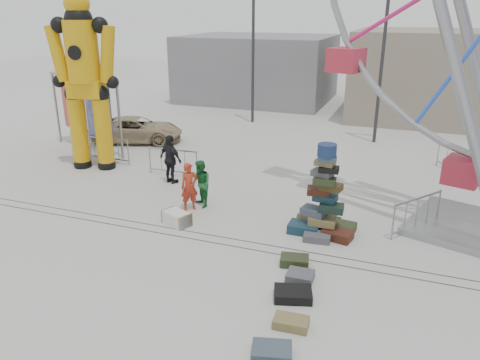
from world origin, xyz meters
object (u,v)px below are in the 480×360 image
at_px(steamer_trunk, 177,218).
at_px(parked_suv, 137,130).
at_px(pedestrian_red, 189,187).
at_px(banner_scaffold, 84,95).
at_px(lamp_post_left, 255,41).
at_px(barricade_wheel_front, 417,214).
at_px(barricade_dummy_a, 87,146).
at_px(barricade_dummy_c, 173,162).
at_px(crash_test_dummy, 85,76).
at_px(barricade_wheel_back, 456,160).
at_px(pedestrian_black, 171,159).
at_px(lamp_post_right, 386,47).
at_px(suitcase_tower, 323,209).
at_px(barricade_dummy_b, 109,150).
at_px(pedestrian_green, 201,184).

height_order(steamer_trunk, parked_suv, parked_suv).
xyz_separation_m(steamer_trunk, pedestrian_red, (-0.12, 1.16, 0.59)).
xyz_separation_m(banner_scaffold, parked_suv, (1.29, 1.99, -1.94)).
xyz_separation_m(lamp_post_left, barricade_wheel_front, (8.98, -11.67, -3.93)).
distance_m(barricade_dummy_a, barricade_dummy_c, 4.58).
bearing_deg(crash_test_dummy, barricade_wheel_front, -20.13).
bearing_deg(lamp_post_left, barricade_wheel_back, -28.33).
relative_size(barricade_wheel_back, parked_suv, 0.46).
xyz_separation_m(pedestrian_black, parked_suv, (-4.33, 4.53, -0.31)).
relative_size(steamer_trunk, pedestrian_red, 0.55).
bearing_deg(crash_test_dummy, lamp_post_right, 24.78).
height_order(barricade_wheel_back, parked_suv, parked_suv).
bearing_deg(banner_scaffold, barricade_wheel_back, 32.51).
height_order(steamer_trunk, pedestrian_black, pedestrian_black).
height_order(suitcase_tower, barricade_dummy_c, suitcase_tower).
distance_m(barricade_dummy_c, pedestrian_black, 0.88).
bearing_deg(crash_test_dummy, banner_scaffold, 118.43).
xyz_separation_m(barricade_dummy_b, barricade_dummy_c, (3.34, -0.56, 0.00)).
xyz_separation_m(suitcase_tower, barricade_dummy_b, (-9.76, 3.46, -0.20)).
height_order(banner_scaffold, barricade_wheel_back, banner_scaffold).
height_order(crash_test_dummy, barricade_wheel_front, crash_test_dummy).
distance_m(steamer_trunk, pedestrian_green, 1.63).
distance_m(barricade_wheel_back, pedestrian_green, 10.40).
bearing_deg(pedestrian_green, suitcase_tower, 35.85).
height_order(pedestrian_green, pedestrian_black, pedestrian_black).
height_order(lamp_post_left, banner_scaffold, lamp_post_left).
bearing_deg(lamp_post_left, barricade_wheel_front, -52.42).
height_order(lamp_post_left, suitcase_tower, lamp_post_left).
height_order(lamp_post_left, pedestrian_green, lamp_post_left).
xyz_separation_m(lamp_post_left, suitcase_tower, (6.43, -12.70, -3.73)).
bearing_deg(barricade_wheel_back, lamp_post_right, -177.80).
distance_m(crash_test_dummy, barricade_dummy_b, 3.26).
distance_m(barricade_dummy_a, barricade_dummy_b, 1.20).
relative_size(lamp_post_right, parked_suv, 1.83).
bearing_deg(banner_scaffold, lamp_post_right, 49.78).
height_order(crash_test_dummy, pedestrian_green, crash_test_dummy).
relative_size(lamp_post_right, pedestrian_black, 4.36).
xyz_separation_m(suitcase_tower, barricade_dummy_a, (-10.96, 3.54, -0.20)).
xyz_separation_m(lamp_post_left, barricade_dummy_a, (-4.52, -9.16, -3.93)).
xyz_separation_m(lamp_post_right, pedestrian_black, (-6.66, -8.53, -3.56)).
xyz_separation_m(lamp_post_left, pedestrian_red, (2.09, -12.53, -3.69)).
bearing_deg(crash_test_dummy, steamer_trunk, -45.32).
bearing_deg(pedestrian_green, barricade_dummy_a, -160.65).
bearing_deg(pedestrian_black, parked_suv, -26.76).
bearing_deg(pedestrian_green, banner_scaffold, -165.64).
distance_m(barricade_dummy_c, barricade_wheel_back, 11.17).
bearing_deg(suitcase_tower, crash_test_dummy, 168.72).
relative_size(suitcase_tower, barricade_wheel_front, 1.35).
xyz_separation_m(suitcase_tower, pedestrian_red, (-4.35, 0.17, 0.03)).
bearing_deg(steamer_trunk, barricade_wheel_front, 39.84).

